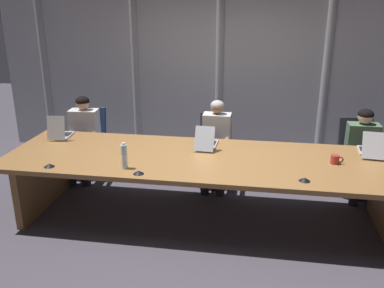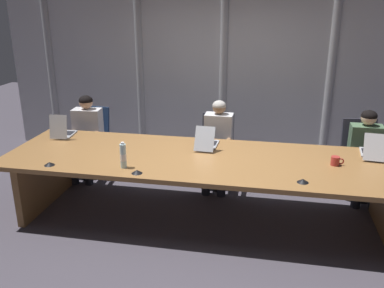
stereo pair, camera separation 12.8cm
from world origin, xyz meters
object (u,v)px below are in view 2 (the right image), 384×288
(coffee_mug_near, at_px, (336,161))
(person_left_end, at_px, (86,132))
(laptop_center, at_px, (373,151))
(person_center, at_px, (366,151))
(office_chair_left_mid, at_px, (217,158))
(office_chair_center, at_px, (359,167))
(laptop_left_mid, at_px, (207,142))
(person_left_mid, at_px, (218,141))
(conference_mic_middle, at_px, (303,181))
(conference_mic_right_side, at_px, (49,164))
(laptop_left_end, at_px, (63,132))
(office_chair_left_end, at_px, (91,149))
(conference_mic_left_side, at_px, (137,172))
(water_bottle_primary, at_px, (123,156))

(coffee_mug_near, bearing_deg, person_left_end, 164.41)
(laptop_center, xyz_separation_m, person_center, (0.05, 0.52, -0.18))
(person_left_end, bearing_deg, office_chair_left_mid, 90.68)
(laptop_center, height_order, person_center, person_center)
(office_chair_center, bearing_deg, laptop_left_mid, -75.65)
(coffee_mug_near, bearing_deg, laptop_center, 39.73)
(laptop_center, bearing_deg, person_left_end, 87.62)
(person_left_end, bearing_deg, coffee_mug_near, 70.15)
(person_left_mid, relative_size, person_center, 1.03)
(person_left_mid, relative_size, conference_mic_middle, 10.52)
(office_chair_center, bearing_deg, person_left_end, -94.65)
(person_center, relative_size, coffee_mug_near, 8.39)
(office_chair_left_mid, xyz_separation_m, conference_mic_right_side, (-1.54, -1.61, 0.43))
(laptop_left_end, height_order, office_chair_left_end, laptop_left_end)
(laptop_left_end, bearing_deg, laptop_left_mid, -96.84)
(office_chair_left_mid, bearing_deg, conference_mic_left_side, -25.80)
(person_left_mid, height_order, conference_mic_left_side, person_left_mid)
(office_chair_left_end, bearing_deg, conference_mic_left_side, 41.16)
(laptop_left_mid, relative_size, water_bottle_primary, 1.65)
(conference_mic_middle, bearing_deg, laptop_left_end, 163.38)
(person_left_end, height_order, coffee_mug_near, person_left_end)
(person_left_end, bearing_deg, laptop_left_mid, 67.85)
(office_chair_center, relative_size, conference_mic_middle, 8.54)
(person_left_end, distance_m, water_bottle_primary, 1.74)
(office_chair_left_end, xyz_separation_m, conference_mic_middle, (2.84, -1.55, 0.43))
(laptop_left_end, distance_m, person_left_mid, 1.96)
(office_chair_left_end, bearing_deg, person_left_end, 10.34)
(laptop_center, relative_size, water_bottle_primary, 1.71)
(person_center, bearing_deg, laptop_left_mid, -73.05)
(laptop_center, xyz_separation_m, person_left_mid, (-1.78, 0.52, -0.17))
(conference_mic_right_side, bearing_deg, person_center, 23.08)
(office_chair_center, height_order, person_left_end, person_left_end)
(laptop_left_end, distance_m, office_chair_center, 3.79)
(person_center, distance_m, coffee_mug_near, 1.02)
(person_left_end, bearing_deg, laptop_center, 77.46)
(coffee_mug_near, height_order, conference_mic_left_side, coffee_mug_near)
(laptop_center, relative_size, person_left_mid, 0.41)
(office_chair_left_end, relative_size, person_left_end, 0.81)
(coffee_mug_near, height_order, conference_mic_right_side, coffee_mug_near)
(office_chair_left_end, bearing_deg, water_bottle_primary, 38.94)
(person_left_mid, height_order, water_bottle_primary, person_left_mid)
(coffee_mug_near, distance_m, conference_mic_left_side, 2.04)
(coffee_mug_near, bearing_deg, conference_mic_middle, -125.08)
(office_chair_center, bearing_deg, conference_mic_middle, -35.24)
(laptop_center, relative_size, coffee_mug_near, 3.52)
(office_chair_left_end, height_order, water_bottle_primary, water_bottle_primary)
(person_left_mid, xyz_separation_m, coffee_mug_near, (1.34, -0.88, 0.16))
(person_left_mid, bearing_deg, office_chair_left_end, -94.42)
(coffee_mug_near, relative_size, conference_mic_middle, 1.21)
(office_chair_left_end, height_order, conference_mic_right_side, office_chair_left_end)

